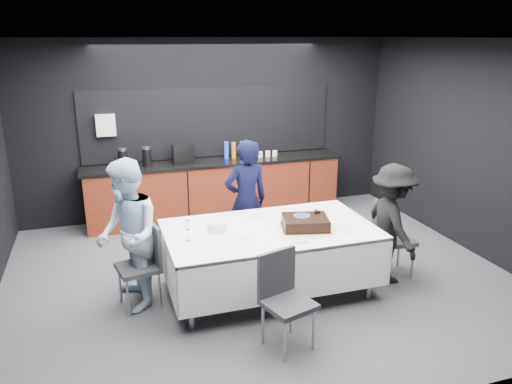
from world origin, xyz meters
TOP-DOWN VIEW (x-y plane):
  - ground at (0.00, 0.00)m, footprint 6.00×6.00m
  - room_shell at (0.00, 0.00)m, footprint 6.04×5.04m
  - kitchenette at (-0.02, 2.22)m, footprint 4.10×0.64m
  - party_table at (0.00, -0.40)m, footprint 2.32×1.32m
  - cake_assembly at (0.37, -0.53)m, footprint 0.62×0.55m
  - plate_stack at (-0.58, -0.28)m, footprint 0.22×0.22m
  - loose_plate_near at (-0.38, -0.64)m, footprint 0.22×0.22m
  - loose_plate_right_a at (0.71, -0.15)m, footprint 0.20×0.20m
  - loose_plate_right_b at (0.80, -0.72)m, footprint 0.18×0.18m
  - loose_plate_far at (0.00, 0.02)m, footprint 0.19×0.19m
  - fork_pile at (0.17, -0.87)m, footprint 0.17×0.12m
  - champagne_flute at (-0.93, -0.47)m, footprint 0.06×0.06m
  - chair_left at (-1.37, -0.26)m, footprint 0.49×0.49m
  - chair_right at (1.51, -0.45)m, footprint 0.45×0.45m
  - chair_near at (-0.22, -1.40)m, footprint 0.52×0.52m
  - person_center at (0.01, 0.53)m, footprint 0.62×0.44m
  - person_left at (-1.53, -0.24)m, footprint 0.71×0.86m
  - person_right at (1.46, -0.57)m, footprint 0.58×0.95m

SIDE VIEW (x-z plane):
  - ground at x=0.00m, z-range 0.00..0.00m
  - chair_left at x=-1.37m, z-range 0.07..1.00m
  - chair_right at x=1.51m, z-range 0.07..1.00m
  - chair_near at x=-0.22m, z-range 0.07..1.00m
  - kitchenette at x=-0.02m, z-range -0.48..1.57m
  - party_table at x=0.00m, z-range 0.25..1.03m
  - person_right at x=1.46m, z-range 0.00..1.43m
  - loose_plate_near at x=-0.38m, z-range 0.78..0.79m
  - loose_plate_right_a at x=0.71m, z-range 0.78..0.79m
  - loose_plate_right_b at x=0.80m, z-range 0.78..0.79m
  - loose_plate_far at x=0.00m, z-range 0.78..0.79m
  - fork_pile at x=0.17m, z-range 0.78..0.81m
  - person_center at x=0.01m, z-range 0.00..1.60m
  - person_left at x=-1.53m, z-range 0.00..1.64m
  - plate_stack at x=-0.58m, z-range 0.78..0.88m
  - cake_assembly at x=0.37m, z-range 0.76..0.93m
  - champagne_flute at x=-0.93m, z-range 0.83..1.05m
  - room_shell at x=0.00m, z-range 0.45..3.27m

